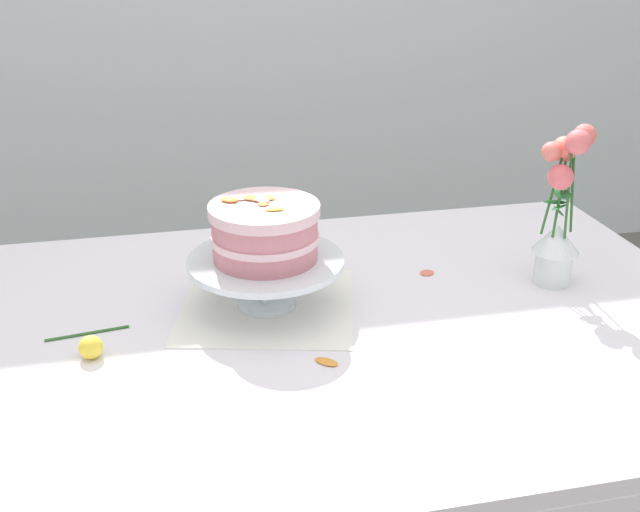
# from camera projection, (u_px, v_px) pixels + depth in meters

# --- Properties ---
(dining_table) EXTENTS (1.40, 1.00, 0.74)m
(dining_table) POSITION_uv_depth(u_px,v_px,m) (357.00, 366.00, 1.41)
(dining_table) COLOR white
(dining_table) RESTS_ON ground
(linen_napkin) EXTENTS (0.39, 0.39, 0.00)m
(linen_napkin) POSITION_uv_depth(u_px,v_px,m) (267.00, 306.00, 1.43)
(linen_napkin) COLOR white
(linen_napkin) RESTS_ON dining_table
(cake_stand) EXTENTS (0.29, 0.29, 0.10)m
(cake_stand) POSITION_uv_depth(u_px,v_px,m) (266.00, 266.00, 1.40)
(cake_stand) COLOR silver
(cake_stand) RESTS_ON linen_napkin
(layer_cake) EXTENTS (0.20, 0.20, 0.11)m
(layer_cake) POSITION_uv_depth(u_px,v_px,m) (265.00, 231.00, 1.37)
(layer_cake) COLOR #CC7A84
(layer_cake) RESTS_ON cake_stand
(flower_vase) EXTENTS (0.10, 0.09, 0.32)m
(flower_vase) POSITION_uv_depth(u_px,v_px,m) (560.00, 216.00, 1.47)
(flower_vase) COLOR silver
(flower_vase) RESTS_ON dining_table
(fallen_rose) EXTENTS (0.14, 0.11, 0.04)m
(fallen_rose) POSITION_uv_depth(u_px,v_px,m) (91.00, 346.00, 1.26)
(fallen_rose) COLOR #2D6028
(fallen_rose) RESTS_ON dining_table
(loose_petal_0) EXTENTS (0.04, 0.04, 0.00)m
(loose_petal_0) POSITION_uv_depth(u_px,v_px,m) (427.00, 273.00, 1.56)
(loose_petal_0) COLOR #E56B51
(loose_petal_0) RESTS_ON dining_table
(loose_petal_1) EXTENTS (0.05, 0.04, 0.01)m
(loose_petal_1) POSITION_uv_depth(u_px,v_px,m) (327.00, 362.00, 1.25)
(loose_petal_1) COLOR orange
(loose_petal_1) RESTS_ON dining_table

